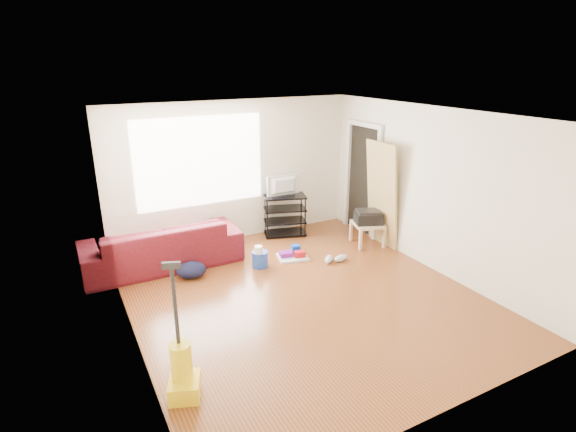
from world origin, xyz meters
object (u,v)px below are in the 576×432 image
vacuum (183,372)px  backpack (192,277)px  bucket (260,266)px  cleaning_tray (293,255)px  sofa (164,265)px  tv_stand (285,215)px  side_table (368,226)px

vacuum → backpack: bearing=93.2°
bucket → vacuum: 2.96m
bucket → vacuum: vacuum is taller
bucket → backpack: size_ratio=0.58×
vacuum → cleaning_tray: bearing=64.3°
backpack → vacuum: (-0.79, -2.43, 0.26)m
sofa → bucket: (1.35, -0.78, 0.00)m
tv_stand → vacuum: bearing=-112.5°
sofa → cleaning_tray: size_ratio=4.40×
backpack → vacuum: bearing=-96.1°
side_table → bucket: side_table is taller
cleaning_tray → vacuum: 3.42m
side_table → vacuum: bearing=-150.7°
tv_stand → bucket: bearing=-115.2°
bucket → backpack: bucket is taller
bucket → cleaning_tray: cleaning_tray is taller
backpack → bucket: bearing=4.2°
sofa → cleaning_tray: (1.97, -0.73, 0.05)m
side_table → vacuum: 4.53m
cleaning_tray → vacuum: vacuum is taller
tv_stand → side_table: size_ratio=1.44×
tv_stand → cleaning_tray: bearing=-92.1°
side_table → vacuum: vacuum is taller
backpack → vacuum: 2.57m
bucket → vacuum: size_ratio=0.18×
tv_stand → bucket: 1.50m
sofa → cleaning_tray: 2.10m
cleaning_tray → backpack: cleaning_tray is taller
tv_stand → backpack: bearing=-138.2°
sofa → bucket: bearing=150.0°
sofa → bucket: sofa is taller
cleaning_tray → bucket: bearing=-175.6°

